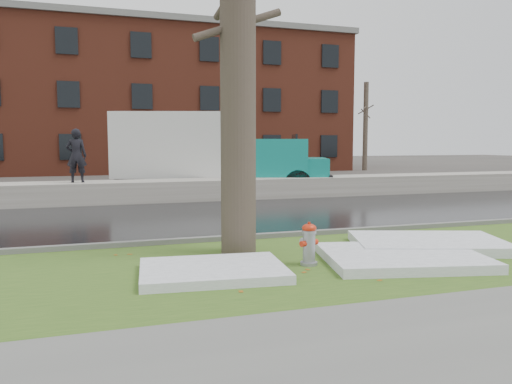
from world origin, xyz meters
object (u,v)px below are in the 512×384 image
object	(u,v)px
fire_hydrant	(309,242)
box_truck	(206,151)
tree	(238,30)
worker	(76,156)

from	to	relation	value
fire_hydrant	box_truck	bearing A→B (deg)	66.71
tree	box_truck	xyz separation A→B (m)	(1.77, 10.87, -2.35)
fire_hydrant	box_truck	xyz separation A→B (m)	(0.90, 12.09, 1.29)
fire_hydrant	box_truck	distance (m)	12.19
fire_hydrant	tree	distance (m)	3.93
fire_hydrant	worker	bearing A→B (deg)	92.21
fire_hydrant	worker	distance (m)	10.90
fire_hydrant	tree	size ratio (longest dim) A/B	0.09
tree	worker	bearing A→B (deg)	109.01
worker	tree	bearing A→B (deg)	115.60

